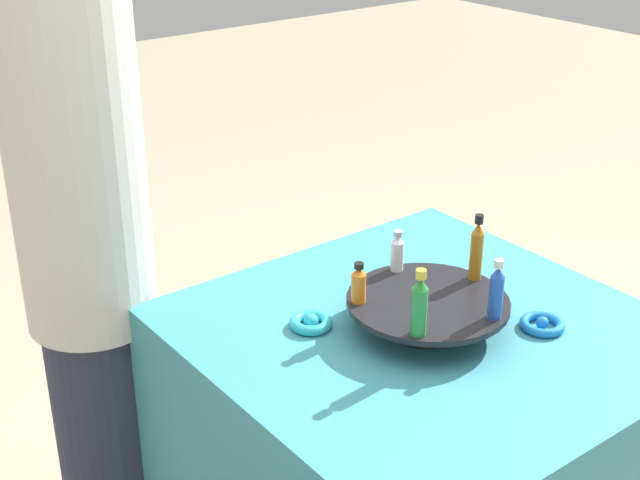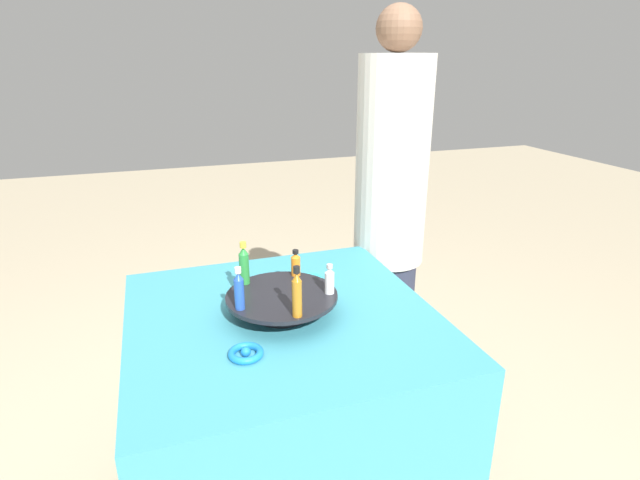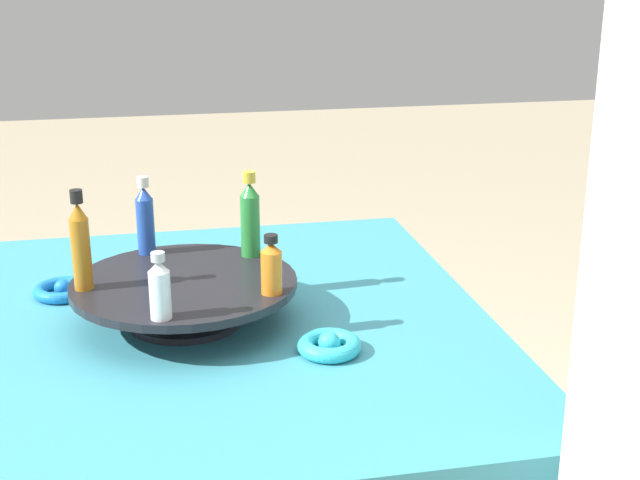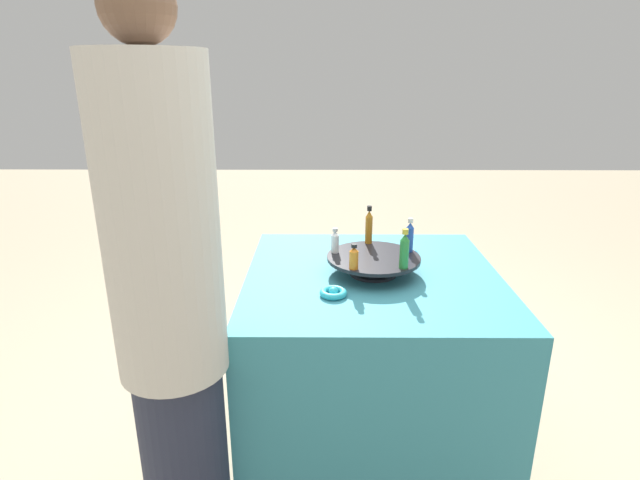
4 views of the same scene
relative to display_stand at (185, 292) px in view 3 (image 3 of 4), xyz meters
name	(u,v)px [view 3 (image 3 of 4)]	position (x,y,z in m)	size (l,w,h in m)	color
display_stand	(185,292)	(0.00, 0.00, 0.00)	(0.32, 0.32, 0.07)	black
bottle_orange	(271,267)	(-0.08, -0.12, 0.06)	(0.03, 0.03, 0.08)	orange
bottle_green	(250,217)	(0.09, -0.11, 0.08)	(0.03, 0.03, 0.13)	#288438
bottle_blue	(145,218)	(0.13, 0.05, 0.08)	(0.03, 0.03, 0.12)	#234CAD
bottle_amber	(80,244)	(-0.01, 0.14, 0.08)	(0.03, 0.03, 0.14)	#AD6B19
bottle_clear	(160,288)	(-0.13, 0.04, 0.06)	(0.03, 0.03, 0.09)	silver
ribbon_bow_teal	(329,345)	(-0.14, -0.18, -0.04)	(0.09, 0.09, 0.03)	#2DB7CC
ribbon_bow_blue	(63,290)	(0.14, 0.18, -0.04)	(0.09, 0.09, 0.03)	blue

